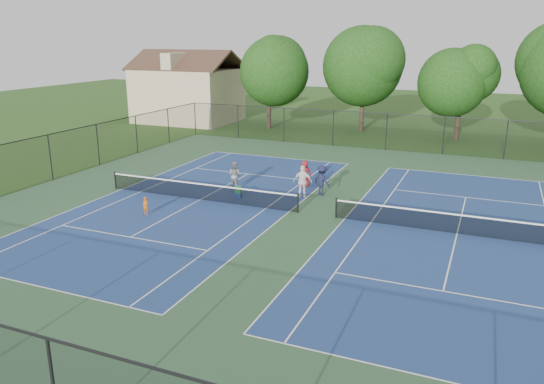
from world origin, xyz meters
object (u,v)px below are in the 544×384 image
at_px(tree_back_a, 269,67).
at_px(ball_crate, 238,195).
at_px(bystander_a, 303,182).
at_px(ball_hopper, 238,190).
at_px(bystander_b, 322,180).
at_px(clapboard_house, 188,93).
at_px(child_player, 146,206).
at_px(tree_back_c, 462,78).
at_px(instructor, 235,175).
at_px(tree_back_b, 364,62).
at_px(bystander_c, 305,174).

relative_size(tree_back_a, ball_crate, 26.76).
relative_size(bystander_a, ball_hopper, 4.97).
relative_size(bystander_b, ball_crate, 5.22).
xyz_separation_m(bystander_a, bystander_b, (0.87, 0.90, -0.06)).
xyz_separation_m(bystander_a, ball_hopper, (-3.38, -1.57, -0.45)).
relative_size(clapboard_house, ball_crate, 31.57).
bearing_deg(child_player, ball_hopper, 62.77).
height_order(bystander_b, ball_crate, bystander_b).
xyz_separation_m(tree_back_c, bystander_a, (-6.76, -22.27, -4.53)).
relative_size(bystander_a, bystander_b, 1.07).
xyz_separation_m(tree_back_a, instructor, (6.82, -21.18, -5.17)).
height_order(child_player, ball_crate, child_player).
distance_m(bystander_b, ball_hopper, 4.93).
distance_m(tree_back_a, tree_back_b, 9.24).
bearing_deg(instructor, tree_back_b, -81.05).
distance_m(tree_back_a, tree_back_c, 18.04).
relative_size(instructor, ball_hopper, 4.51).
distance_m(instructor, bystander_b, 5.35).
distance_m(clapboard_house, bystander_b, 30.83).
distance_m(tree_back_a, instructor, 22.85).
bearing_deg(tree_back_b, child_player, -98.21).
bearing_deg(tree_back_c, bystander_c, -110.23).
distance_m(child_player, ball_hopper, 5.55).
distance_m(tree_back_a, bystander_b, 24.25).
bearing_deg(bystander_c, tree_back_b, -103.58).
bearing_deg(bystander_a, child_player, 38.50).
xyz_separation_m(clapboard_house, ball_crate, (17.86, -23.83, -2.93)).
bearing_deg(ball_hopper, bystander_c, 53.92).
relative_size(clapboard_house, bystander_a, 5.66).
height_order(tree_back_a, ball_hopper, tree_back_a).
bearing_deg(ball_hopper, bystander_a, 24.85).
bearing_deg(tree_back_a, ball_hopper, -71.00).
bearing_deg(child_player, bystander_b, 50.68).
height_order(tree_back_a, bystander_c, tree_back_a).
xyz_separation_m(tree_back_c, ball_crate, (-10.14, -23.83, -5.32)).
bearing_deg(tree_back_b, clapboard_house, -176.99).
bearing_deg(ball_hopper, bystander_b, 30.13).
relative_size(tree_back_c, instructor, 4.85).
xyz_separation_m(instructor, bystander_c, (3.78, 2.11, -0.03)).
xyz_separation_m(child_player, bystander_b, (7.35, 7.06, 0.40)).
distance_m(clapboard_house, instructor, 27.93).
bearing_deg(ball_crate, tree_back_c, 66.96).
bearing_deg(bystander_c, instructor, 11.23).
relative_size(child_player, bystander_a, 0.52).
bearing_deg(tree_back_c, child_player, -114.98).
bearing_deg(tree_back_a, ball_crate, -71.00).
relative_size(clapboard_house, bystander_b, 6.05).
relative_size(tree_back_b, instructor, 5.79).
height_order(child_player, ball_hopper, child_player).
bearing_deg(tree_back_c, clapboard_house, -180.00).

